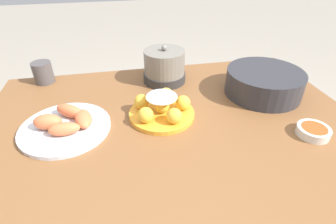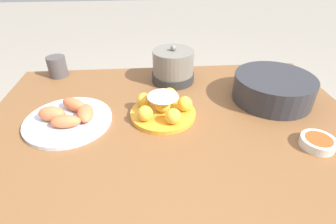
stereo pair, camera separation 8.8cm
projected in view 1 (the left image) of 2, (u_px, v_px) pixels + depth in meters
The scene contains 7 objects.
dining_table at pixel (174, 147), 0.92m from camera, with size 1.31×0.99×0.71m.
cake_plate at pixel (162, 108), 0.92m from camera, with size 0.23×0.23×0.09m.
serving_bowl at pixel (264, 82), 1.04m from camera, with size 0.30×0.30×0.10m.
sauce_bowl at pixel (313, 131), 0.84m from camera, with size 0.10×0.10×0.03m.
seafood_platter at pixel (66, 124), 0.86m from camera, with size 0.29×0.29×0.06m.
cup_far at pixel (43, 72), 1.13m from camera, with size 0.08×0.08×0.09m.
warming_pot at pixel (164, 66), 1.13m from camera, with size 0.18×0.18×0.16m.
Camera 1 is at (-0.16, -0.68, 1.24)m, focal length 28.00 mm.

